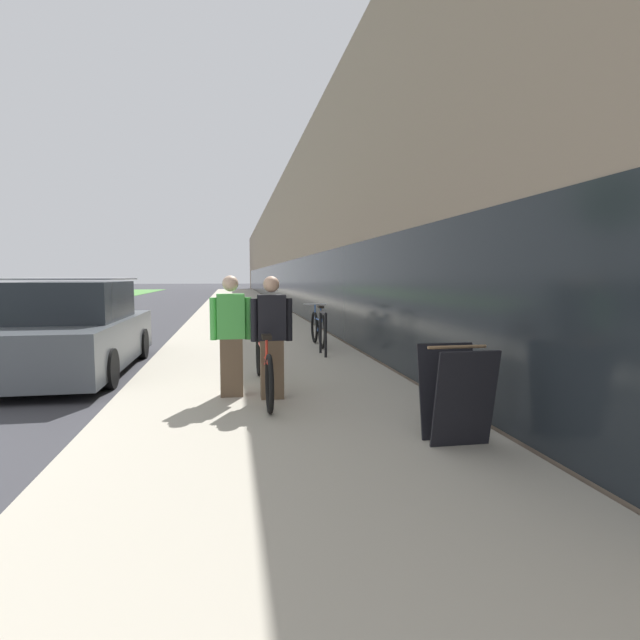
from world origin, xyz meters
The scene contains 10 objects.
sidewalk_slab centered at (5.04, 21.00, 0.07)m, with size 4.02×70.00×0.13m.
storefront_facade centered at (12.09, 29.00, 3.34)m, with size 10.01×70.00×6.68m.
lawn_strip centered at (-5.84, 25.00, 0.01)m, with size 4.83×70.00×0.03m.
tandem_bicycle centered at (4.91, 2.00, 0.50)m, with size 0.52×2.84×0.84m.
person_rider centered at (5.00, 1.63, 0.90)m, with size 0.52×0.20×1.52m.
person_bystander centered at (4.50, 1.84, 0.90)m, with size 0.52×0.20×1.53m.
bike_rack_hoop centered at (6.25, 4.87, 0.65)m, with size 0.05×0.60×0.84m.
cruiser_bike_nearest centered at (6.39, 6.23, 0.51)m, with size 0.52×1.69×0.90m.
sandwich_board_sign centered at (6.52, -0.33, 0.58)m, with size 0.56×0.56×0.90m.
parked_sedan_curbside centered at (1.88, 4.52, 0.71)m, with size 1.90×4.63×1.63m.
Camera 1 is at (4.50, -4.52, 1.65)m, focal length 28.00 mm.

